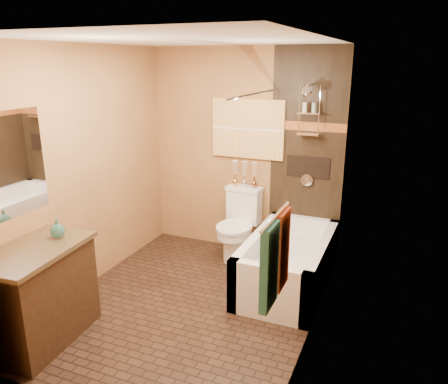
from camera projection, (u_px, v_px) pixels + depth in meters
The scene contains 22 objects.
floor at pixel (190, 304), 4.36m from camera, with size 3.00×3.00×0.00m, color black.
wall_left at pixel (82, 171), 4.45m from camera, with size 0.02×3.00×2.50m, color #AA7541.
wall_right at pixel (317, 199), 3.55m from camera, with size 0.02×3.00×2.50m, color #AA7541.
wall_back at pixel (244, 153), 5.32m from camera, with size 2.40×0.02×2.50m, color #AA7541.
wall_front at pixel (73, 245), 2.68m from camera, with size 2.40×0.02×2.50m, color #AA7541.
ceiling at pixel (183, 40), 3.64m from camera, with size 3.00×3.00×0.00m, color silver.
alcove_tile_back at pixel (306, 158), 5.02m from camera, with size 0.85×0.01×2.50m, color black.
alcove_tile_right at pixel (332, 177), 4.22m from camera, with size 0.01×1.50×2.50m, color black.
mosaic_band_back at pixel (308, 126), 4.91m from camera, with size 0.85×0.01×0.10m, color maroon.
mosaic_band_right at pixel (333, 139), 4.11m from camera, with size 0.01×1.50×0.10m, color maroon.
alcove_niche at pixel (308, 167), 5.04m from camera, with size 0.50×0.01×0.25m, color black.
shower_fixtures at pixel (308, 124), 4.79m from camera, with size 0.24×0.33×1.16m.
curtain_rod at pixel (256, 94), 4.29m from camera, with size 0.03×0.03×1.55m, color silver.
towel_bar at pixel (275, 216), 2.59m from camera, with size 0.02×0.02×0.55m, color silver.
towel_teal at pixel (269, 267), 2.55m from camera, with size 0.05×0.22×0.52m, color #216570.
towel_rust at pixel (281, 250), 2.78m from camera, with size 0.05×0.22×0.52m, color maroon.
sunset_painting at pixel (248, 129), 5.19m from camera, with size 0.90×0.04×0.70m, color gold.
bathtub at pixel (288, 267), 4.66m from camera, with size 0.80×1.50×0.55m.
toilet at pixel (238, 224), 5.27m from camera, with size 0.44×0.65×0.85m.
vanity at pixel (38, 294), 3.70m from camera, with size 0.67×1.02×0.86m.
teal_bottle at pixel (57, 229), 3.76m from camera, with size 0.13×0.13×0.20m, color #236B5F, non-canonical shape.
bud_vases at pixel (245, 173), 5.27m from camera, with size 0.32×0.07×0.31m.
Camera 1 is at (1.82, -3.41, 2.34)m, focal length 35.00 mm.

